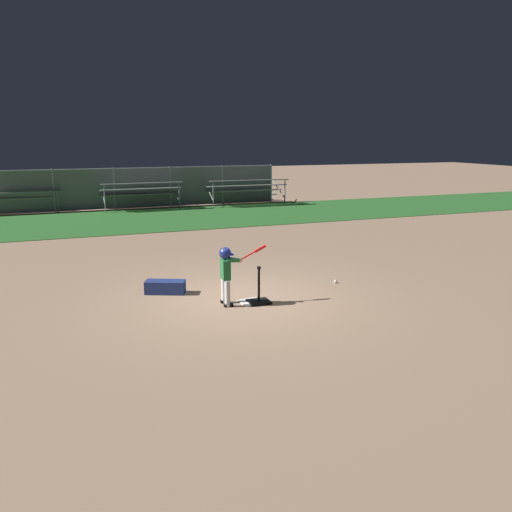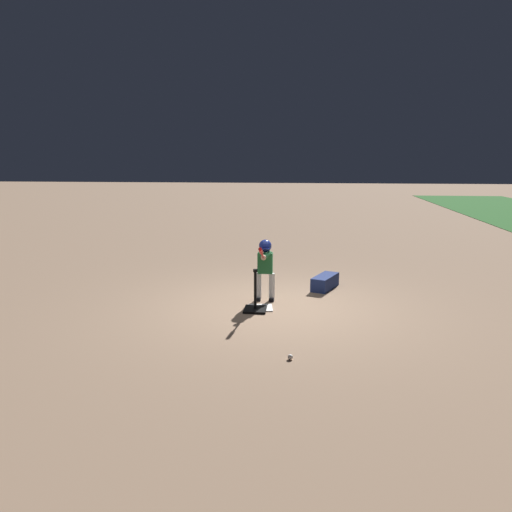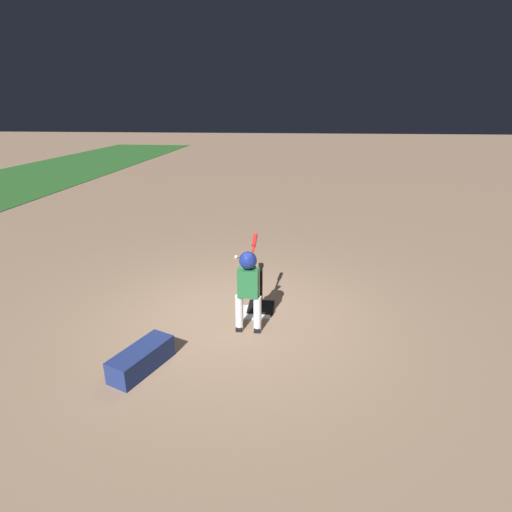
{
  "view_description": "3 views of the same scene",
  "coord_description": "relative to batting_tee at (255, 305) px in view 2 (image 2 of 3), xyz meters",
  "views": [
    {
      "loc": [
        -3.1,
        -9.36,
        3.27
      ],
      "look_at": [
        0.32,
        -0.05,
        0.9
      ],
      "focal_mm": 35.0,
      "sensor_mm": 36.0,
      "label": 1
    },
    {
      "loc": [
        8.77,
        0.54,
        2.69
      ],
      "look_at": [
        -0.11,
        -0.4,
        0.92
      ],
      "focal_mm": 35.0,
      "sensor_mm": 36.0,
      "label": 2
    },
    {
      "loc": [
        -5.28,
        -0.85,
        2.96
      ],
      "look_at": [
        0.19,
        -0.3,
        0.9
      ],
      "focal_mm": 28.0,
      "sensor_mm": 36.0,
      "label": 3
    }
  ],
  "objects": [
    {
      "name": "home_plate",
      "position": [
        -0.14,
        0.07,
        -0.1
      ],
      "size": [
        0.49,
        0.49,
        0.02
      ],
      "primitive_type": "cube",
      "rotation": [
        0.0,
        0.0,
        0.13
      ],
      "color": "white",
      "rests_on": "ground_plane"
    },
    {
      "name": "batter_child",
      "position": [
        -0.63,
        0.12,
        0.64
      ],
      "size": [
        0.97,
        0.37,
        1.18
      ],
      "color": "silver",
      "rests_on": "ground_plane"
    },
    {
      "name": "batting_tee",
      "position": [
        0.0,
        0.0,
        0.0
      ],
      "size": [
        0.44,
        0.4,
        0.76
      ],
      "color": "black",
      "rests_on": "ground_plane"
    },
    {
      "name": "ground_plane",
      "position": [
        -0.26,
        0.37,
        -0.11
      ],
      "size": [
        90.0,
        90.0,
        0.0
      ],
      "primitive_type": "plane",
      "color": "#93755B"
    },
    {
      "name": "baseball",
      "position": [
        2.14,
        0.7,
        -0.07
      ],
      "size": [
        0.07,
        0.07,
        0.07
      ],
      "primitive_type": "sphere",
      "color": "white",
      "rests_on": "ground_plane"
    },
    {
      "name": "equipment_bag",
      "position": [
        -1.67,
        1.29,
        0.03
      ],
      "size": [
        0.9,
        0.62,
        0.28
      ],
      "primitive_type": "cube",
      "rotation": [
        0.0,
        0.0,
        -0.39
      ],
      "color": "navy",
      "rests_on": "ground_plane"
    }
  ]
}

